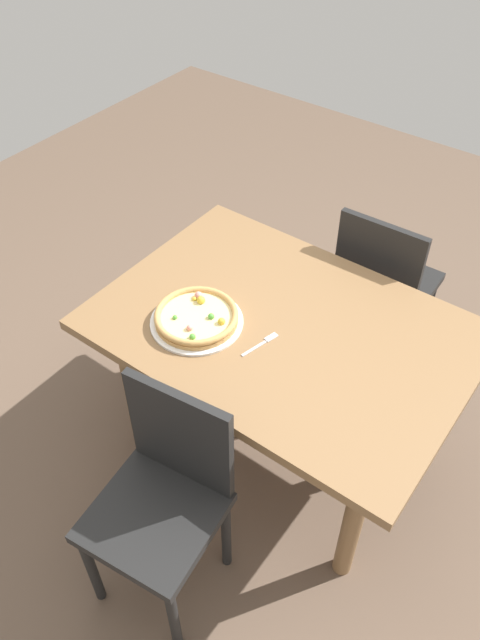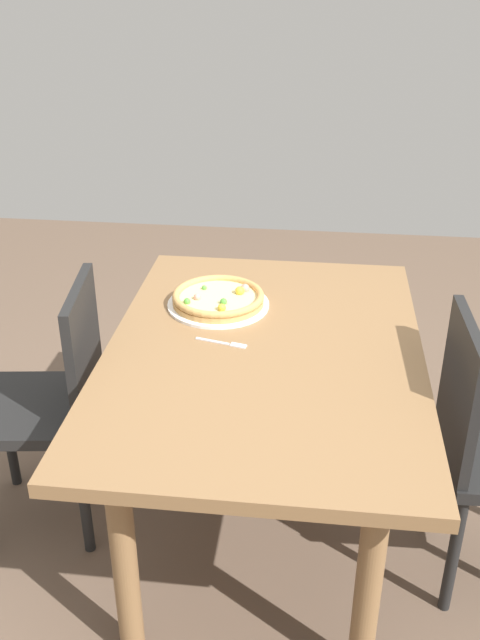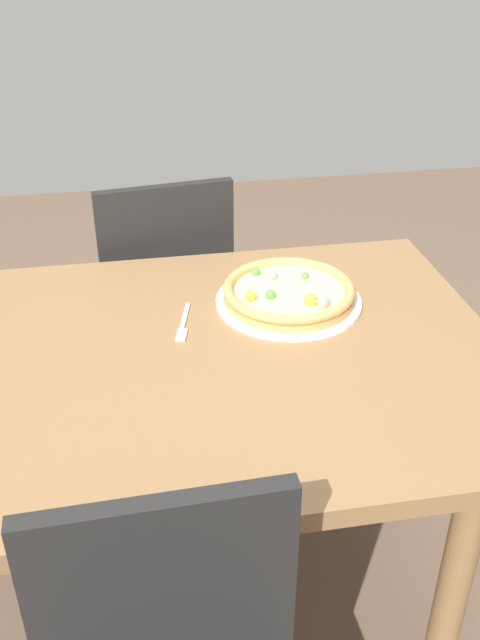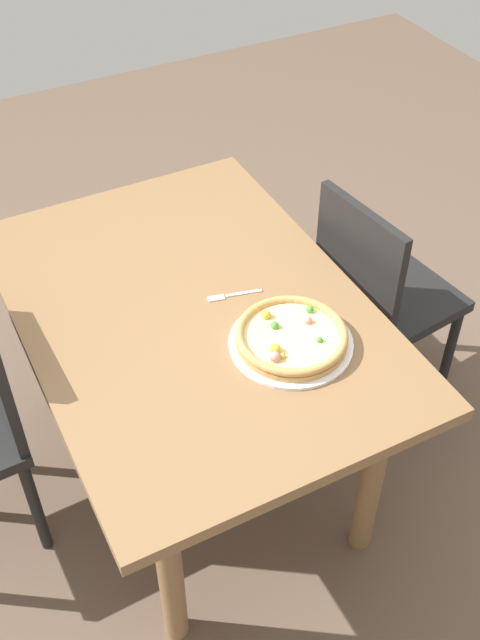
% 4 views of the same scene
% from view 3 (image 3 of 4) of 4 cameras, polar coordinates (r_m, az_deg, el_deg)
% --- Properties ---
extents(ground_plane, '(6.00, 6.00, 0.00)m').
position_cam_3_polar(ground_plane, '(2.00, -3.51, -20.62)').
color(ground_plane, brown).
extents(dining_table, '(1.36, 0.95, 0.73)m').
position_cam_3_polar(dining_table, '(1.55, -4.25, -5.78)').
color(dining_table, olive).
rests_on(dining_table, ground).
extents(chair_near, '(0.45, 0.45, 0.90)m').
position_cam_3_polar(chair_near, '(2.21, -6.22, 1.94)').
color(chair_near, black).
rests_on(chair_near, ground).
extents(plate, '(0.34, 0.34, 0.01)m').
position_cam_3_polar(plate, '(1.68, 3.90, 1.51)').
color(plate, white).
rests_on(plate, dining_table).
extents(pizza, '(0.31, 0.31, 0.05)m').
position_cam_3_polar(pizza, '(1.67, 3.94, 2.26)').
color(pizza, tan).
rests_on(pizza, plate).
extents(fork, '(0.06, 0.16, 0.00)m').
position_cam_3_polar(fork, '(1.60, -4.62, -0.40)').
color(fork, silver).
rests_on(fork, dining_table).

